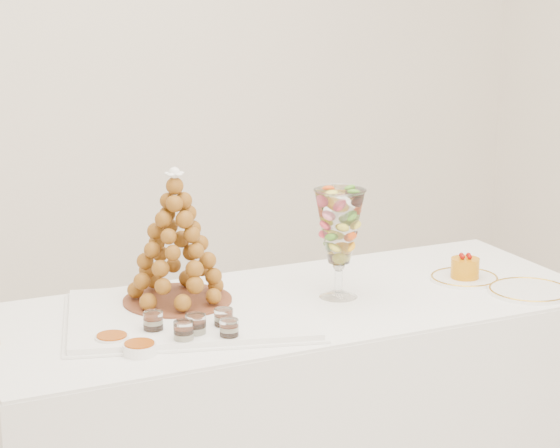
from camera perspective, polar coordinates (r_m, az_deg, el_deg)
buffet_table at (r=3.31m, az=0.52°, el=-9.83°), size 1.85×0.81×0.69m
lace_tray at (r=3.06m, az=-4.74°, el=-4.76°), size 0.79×0.68×0.02m
macaron_vase at (r=3.19m, az=3.12°, el=-0.20°), size 0.15×0.15×0.32m
cake_plate at (r=3.45m, az=9.60°, el=-2.82°), size 0.21×0.21×0.01m
spare_plate at (r=3.36m, az=12.90°, el=-3.43°), size 0.25×0.25×0.01m
verrine_a at (r=2.92m, az=-6.64°, el=-5.25°), size 0.07×0.07×0.07m
verrine_b at (r=2.89m, az=-4.42°, el=-5.43°), size 0.06×0.06×0.07m
verrine_c at (r=2.94m, az=-2.96°, el=-5.09°), size 0.06×0.06×0.07m
verrine_d at (r=2.85m, az=-5.05°, el=-5.77°), size 0.06×0.06×0.07m
verrine_e at (r=2.86m, az=-2.67°, el=-5.65°), size 0.06×0.06×0.07m
ramekin_back at (r=2.88m, az=-8.77°, el=-6.07°), size 0.09×0.09×0.03m
ramekin_front at (r=2.82m, az=-7.35°, el=-6.50°), size 0.09×0.09×0.03m
croquembouche at (r=3.09m, az=-5.46°, el=-0.69°), size 0.32×0.32×0.39m
mousse_cake at (r=3.43m, az=9.64°, el=-2.26°), size 0.09×0.09×0.08m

